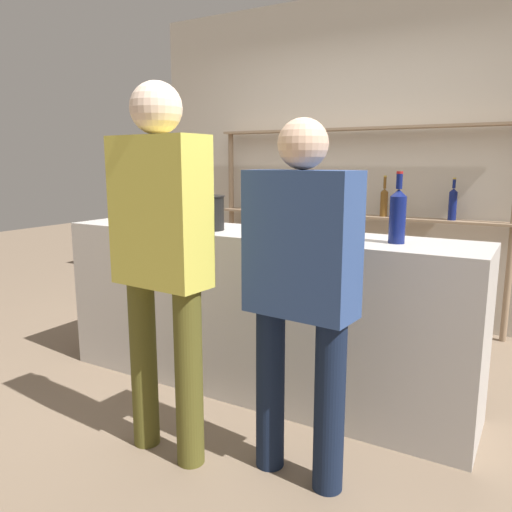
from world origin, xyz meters
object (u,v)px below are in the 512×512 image
object	(u,v)px
ice_bucket	(207,213)
wine_glass	(185,207)
customer_center	(161,246)
customer_right	(301,280)
cork_jar	(132,212)
counter_bottle_0	(165,207)
counter_bottle_2	(398,215)
counter_bottle_1	(158,200)
counter_bottle_3	(193,203)

from	to	relation	value
ice_bucket	wine_glass	bearing A→B (deg)	166.98
ice_bucket	customer_center	distance (m)	0.79
customer_center	customer_right	distance (m)	0.65
cork_jar	counter_bottle_0	bearing A→B (deg)	-13.93
cork_jar	counter_bottle_2	bearing A→B (deg)	-1.88
counter_bottle_1	counter_bottle_3	world-z (taller)	counter_bottle_1
ice_bucket	customer_right	bearing A→B (deg)	-33.16
ice_bucket	cork_jar	distance (m)	0.74
cork_jar	ice_bucket	bearing A→B (deg)	-10.43
counter_bottle_2	counter_bottle_3	distance (m)	1.34
counter_bottle_1	customer_center	xyz separation A→B (m)	(0.85, -0.96, -0.11)
counter_bottle_3	customer_center	size ratio (longest dim) A/B	0.20
counter_bottle_1	ice_bucket	size ratio (longest dim) A/B	1.67
counter_bottle_2	ice_bucket	bearing A→B (deg)	-176.22
customer_center	customer_right	bearing A→B (deg)	-72.73
counter_bottle_1	counter_bottle_2	bearing A→B (deg)	-5.04
counter_bottle_2	cork_jar	size ratio (longest dim) A/B	2.71
counter_bottle_3	counter_bottle_2	bearing A→B (deg)	-3.60
counter_bottle_3	ice_bucket	xyz separation A→B (m)	(0.22, -0.16, -0.04)
counter_bottle_1	customer_right	size ratio (longest dim) A/B	0.24
customer_right	customer_center	bearing A→B (deg)	108.06
counter_bottle_2	counter_bottle_0	bearing A→B (deg)	-178.70
ice_bucket	customer_right	xyz separation A→B (m)	(0.90, -0.59, -0.18)
ice_bucket	customer_right	distance (m)	1.09
counter_bottle_1	ice_bucket	bearing A→B (deg)	-21.27
counter_bottle_1	customer_center	distance (m)	1.28
wine_glass	customer_right	distance (m)	1.29
counter_bottle_0	cork_jar	distance (m)	0.40
cork_jar	wine_glass	bearing A→B (deg)	-9.44
ice_bucket	customer_right	size ratio (longest dim) A/B	0.14
ice_bucket	customer_center	xyz separation A→B (m)	(0.28, -0.73, -0.07)
counter_bottle_0	cork_jar	size ratio (longest dim) A/B	2.34
counter_bottle_2	customer_center	distance (m)	1.17
counter_bottle_1	counter_bottle_2	distance (m)	1.70
counter_bottle_2	customer_right	distance (m)	0.73
counter_bottle_1	counter_bottle_2	xyz separation A→B (m)	(1.69, -0.15, 0.00)
counter_bottle_1	customer_center	size ratio (longest dim) A/B	0.21
wine_glass	cork_jar	distance (m)	0.54
counter_bottle_3	wine_glass	xyz separation A→B (m)	(0.02, -0.11, -0.02)
counter_bottle_2	counter_bottle_3	bearing A→B (deg)	176.40
wine_glass	ice_bucket	world-z (taller)	ice_bucket
wine_glass	customer_right	xyz separation A→B (m)	(1.10, -0.63, -0.20)
counter_bottle_1	wine_glass	world-z (taller)	counter_bottle_1
counter_bottle_2	counter_bottle_1	bearing A→B (deg)	174.96
customer_right	counter_bottle_3	bearing A→B (deg)	61.16
counter_bottle_3	cork_jar	bearing A→B (deg)	-177.42
counter_bottle_0	counter_bottle_1	size ratio (longest dim) A/B	0.84
wine_glass	customer_center	bearing A→B (deg)	-58.54
counter_bottle_1	cork_jar	distance (m)	0.20
counter_bottle_3	wine_glass	world-z (taller)	counter_bottle_3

